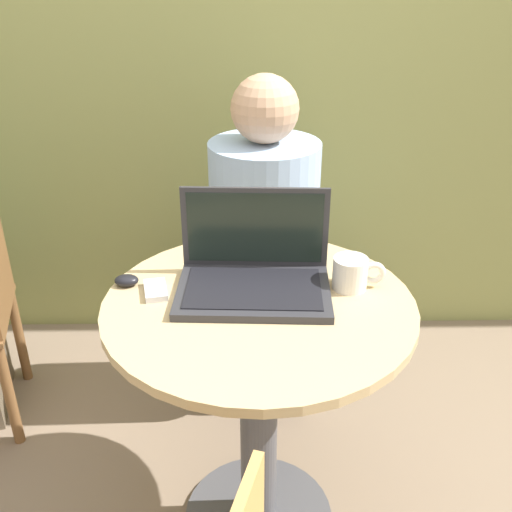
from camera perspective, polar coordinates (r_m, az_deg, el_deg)
back_wall at (r=2.35m, az=-0.28°, el=21.52°), size 7.00×0.05×2.60m
round_table at (r=1.60m, az=0.27°, el=-11.42°), size 0.77×0.77×0.77m
laptop at (r=1.50m, az=-0.20°, el=-1.44°), size 0.39×0.28×0.24m
cell_phone at (r=1.52m, az=-9.54°, el=-3.22°), size 0.07×0.11×0.02m
computer_mouse at (r=1.56m, az=-12.23°, el=-2.28°), size 0.06×0.04×0.03m
coffee_cup at (r=1.52m, az=9.13°, el=-1.62°), size 0.13×0.09×0.08m
person_seated at (r=2.18m, az=0.93°, el=-1.19°), size 0.42×0.59×1.20m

